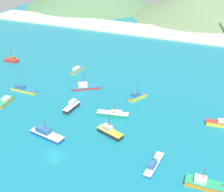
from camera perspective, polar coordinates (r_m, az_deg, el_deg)
The scene contains 16 objects.
ground at distance 108.29m, azimuth -2.02°, elevation -1.71°, with size 260.00×280.00×0.50m.
fishing_boat_0 at distance 101.75m, azimuth 19.40°, elevation -4.81°, with size 8.58×2.87×3.02m.
fishing_boat_1 at distance 81.69m, azimuth 7.70°, elevation -12.42°, with size 2.67×10.39×4.70m.
fishing_boat_2 at distance 92.23m, azimuth -0.46°, elevation -6.59°, with size 8.95×5.10×7.30m.
fishing_boat_3 at distance 101.18m, azimuth 0.23°, elevation -3.32°, with size 10.61×4.22×5.27m.
fishing_boat_4 at distance 121.33m, azimuth -16.12°, elevation 1.19°, with size 11.22×1.96×6.62m.
fishing_boat_5 at distance 111.85m, azimuth 4.70°, elevation -0.02°, with size 5.55×8.05×6.35m.
fishing_boat_6 at distance 119.30m, azimuth -4.93°, elevation 1.74°, with size 11.03×9.05×6.53m.
fishing_boat_8 at distance 115.06m, azimuth -19.18°, elevation -0.95°, with size 4.00×8.38×2.05m.
fishing_boat_9 at distance 78.92m, azimuth 16.61°, elevation -15.21°, with size 9.24×3.49×5.10m.
fishing_boat_10 at distance 134.84m, azimuth -6.39°, elevation 4.87°, with size 2.91×8.93×4.91m.
fishing_boat_11 at distance 151.70m, azimuth -18.03°, elevation 6.37°, with size 6.84×2.96×6.29m.
fishing_boat_12 at distance 93.58m, azimuth -12.08°, elevation -6.78°, with size 11.54×4.90×5.15m.
fishing_boat_13 at distance 105.72m, azimuth -7.43°, elevation -1.90°, with size 2.72×7.76×3.06m.
beach_strip at distance 189.09m, azimuth 10.21°, elevation 11.37°, with size 247.00×22.90×1.20m, color beige.
hill_central at distance 231.44m, azimuth 16.06°, elevation 16.32°, with size 92.87×92.87×21.09m.
Camera 1 is at (40.87, -54.71, 53.42)m, focal length 49.54 mm.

